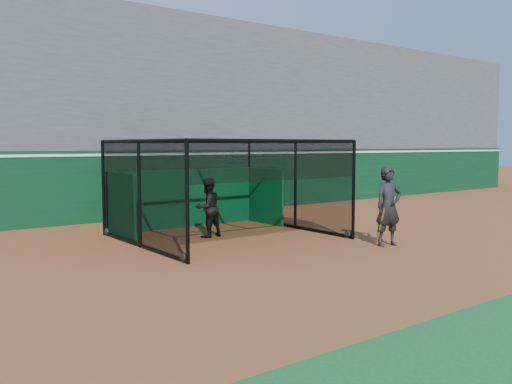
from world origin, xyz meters
TOP-DOWN VIEW (x-y plane):
  - ground at (0.00, 0.00)m, footprint 120.00×120.00m
  - outfield_wall at (0.00, 8.50)m, footprint 50.00×0.50m
  - grandstand at (0.00, 12.27)m, footprint 50.00×7.85m
  - batting_cage at (0.85, 3.22)m, footprint 5.49×5.12m
  - batter at (0.43, 3.50)m, footprint 0.94×0.78m
  - on_deck_player at (3.58, -0.54)m, footprint 0.87×0.68m

SIDE VIEW (x-z plane):
  - ground at x=0.00m, z-range 0.00..0.00m
  - batter at x=0.43m, z-range 0.00..1.74m
  - on_deck_player at x=3.58m, z-range 0.00..2.12m
  - outfield_wall at x=0.00m, z-range 0.04..2.54m
  - batting_cage at x=0.85m, z-range 0.00..2.80m
  - grandstand at x=0.00m, z-range 0.00..8.95m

